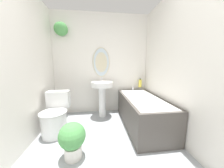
{
  "coord_description": "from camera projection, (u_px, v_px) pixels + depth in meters",
  "views": [
    {
      "loc": [
        -0.09,
        -0.52,
        1.19
      ],
      "look_at": [
        0.15,
        1.42,
        0.86
      ],
      "focal_mm": 18.0,
      "sensor_mm": 36.0,
      "label": 1
    }
  ],
  "objects": [
    {
      "name": "wall_back",
      "position": [
        99.0,
        63.0,
        2.77
      ],
      "size": [
        2.38,
        0.29,
        2.4
      ],
      "color": "silver",
      "rests_on": "ground_plane"
    },
    {
      "name": "wall_left",
      "position": [
        17.0,
        64.0,
        1.5
      ],
      "size": [
        0.06,
        2.42,
        2.4
      ],
      "color": "silver",
      "rests_on": "ground_plane"
    },
    {
      "name": "wall_right",
      "position": [
        177.0,
        65.0,
        1.78
      ],
      "size": [
        0.06,
        2.42,
        2.4
      ],
      "color": "silver",
      "rests_on": "ground_plane"
    },
    {
      "name": "toilet",
      "position": [
        55.0,
        116.0,
        1.98
      ],
      "size": [
        0.44,
        0.61,
        0.71
      ],
      "color": "white",
      "rests_on": "ground_plane"
    },
    {
      "name": "pedestal_sink",
      "position": [
        102.0,
        92.0,
        2.58
      ],
      "size": [
        0.49,
        0.49,
        0.92
      ],
      "color": "white",
      "rests_on": "ground_plane"
    },
    {
      "name": "bathtub",
      "position": [
        142.0,
        111.0,
        2.23
      ],
      "size": [
        0.69,
        1.47,
        0.65
      ],
      "color": "#4C4742",
      "rests_on": "ground_plane"
    },
    {
      "name": "shampoo_bottle",
      "position": [
        140.0,
        83.0,
        2.83
      ],
      "size": [
        0.08,
        0.08,
        0.21
      ],
      "color": "gold",
      "rests_on": "bathtub"
    },
    {
      "name": "potted_plant",
      "position": [
        72.0,
        138.0,
        1.42
      ],
      "size": [
        0.34,
        0.34,
        0.48
      ],
      "color": "silver",
      "rests_on": "ground_plane"
    }
  ]
}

